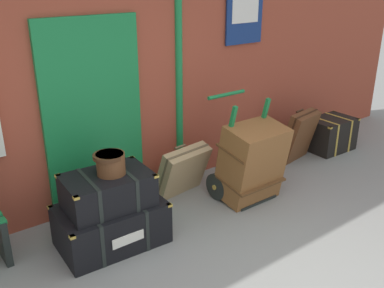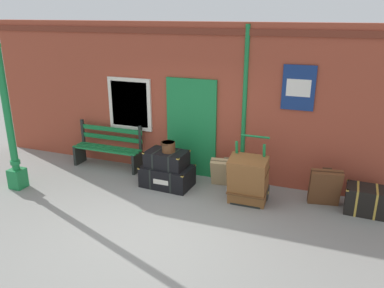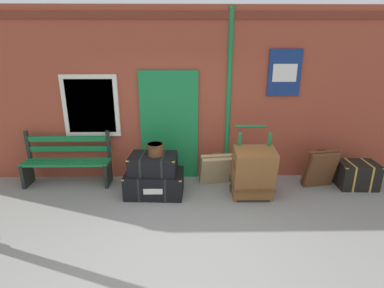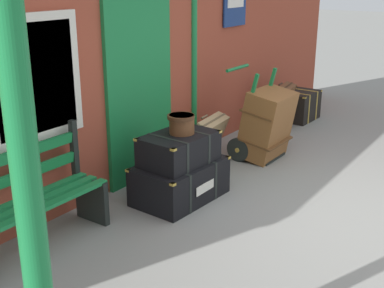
% 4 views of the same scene
% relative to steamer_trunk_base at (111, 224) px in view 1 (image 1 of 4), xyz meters
% --- Properties ---
extents(brick_facade, '(10.40, 0.35, 3.20)m').
position_rel_steamer_trunk_base_xyz_m(brick_facade, '(0.48, 0.91, 1.39)').
color(brick_facade, '#9E422D').
rests_on(brick_facade, ground).
extents(steamer_trunk_base, '(1.04, 0.70, 0.43)m').
position_rel_steamer_trunk_base_xyz_m(steamer_trunk_base, '(0.00, 0.00, 0.00)').
color(steamer_trunk_base, black).
rests_on(steamer_trunk_base, ground).
extents(steamer_trunk_middle, '(0.85, 0.60, 0.33)m').
position_rel_steamer_trunk_base_xyz_m(steamer_trunk_middle, '(-0.01, 0.01, 0.37)').
color(steamer_trunk_middle, black).
rests_on(steamer_trunk_middle, steamer_trunk_base).
extents(round_hatbox, '(0.29, 0.28, 0.21)m').
position_rel_steamer_trunk_base_xyz_m(round_hatbox, '(0.04, 0.00, 0.65)').
color(round_hatbox, brown).
rests_on(round_hatbox, steamer_trunk_middle).
extents(porters_trolley, '(0.71, 0.65, 1.19)m').
position_rel_steamer_trunk_base_xyz_m(porters_trolley, '(1.70, -0.00, 0.06)').
color(porters_trolley, black).
rests_on(porters_trolley, ground).
extents(large_brown_trunk, '(0.70, 0.58, 0.94)m').
position_rel_steamer_trunk_base_xyz_m(large_brown_trunk, '(1.70, -0.18, 0.26)').
color(large_brown_trunk, brown).
rests_on(large_brown_trunk, ground).
extents(suitcase_brown, '(0.60, 0.42, 0.74)m').
position_rel_steamer_trunk_base_xyz_m(suitcase_brown, '(3.03, 0.24, 0.15)').
color(suitcase_brown, brown).
rests_on(suitcase_brown, ground).
extents(suitcase_caramel, '(0.68, 0.46, 0.61)m').
position_rel_steamer_trunk_base_xyz_m(suitcase_caramel, '(1.14, 0.40, 0.10)').
color(suitcase_caramel, tan).
rests_on(suitcase_caramel, ground).
extents(corner_trunk, '(0.71, 0.51, 0.49)m').
position_rel_steamer_trunk_base_xyz_m(corner_trunk, '(3.73, 0.22, 0.03)').
color(corner_trunk, black).
rests_on(corner_trunk, ground).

